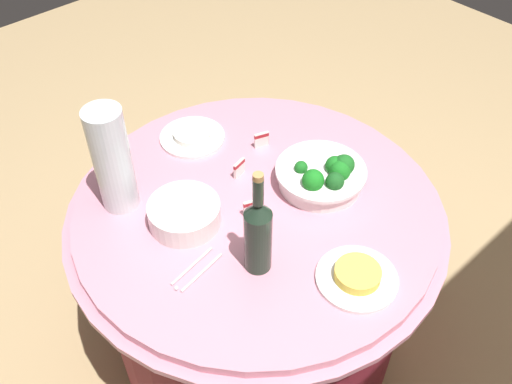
{
  "coord_description": "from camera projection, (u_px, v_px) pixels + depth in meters",
  "views": [
    {
      "loc": [
        0.81,
        0.89,
        1.97
      ],
      "look_at": [
        0.0,
        0.0,
        0.79
      ],
      "focal_mm": 40.09,
      "sensor_mm": 36.0,
      "label": 1
    }
  ],
  "objects": [
    {
      "name": "label_placard_mid",
      "position": [
        261.0,
        139.0,
        1.89
      ],
      "size": [
        0.05,
        0.02,
        0.05
      ],
      "color": "white",
      "rests_on": "buffet_table"
    },
    {
      "name": "decorative_fruit_vase",
      "position": [
        114.0,
        166.0,
        1.62
      ],
      "size": [
        0.11,
        0.11,
        0.34
      ],
      "color": "silver",
      "rests_on": "buffet_table"
    },
    {
      "name": "food_plate_rice",
      "position": [
        192.0,
        136.0,
        1.94
      ],
      "size": [
        0.22,
        0.22,
        0.03
      ],
      "color": "white",
      "rests_on": "buffet_table"
    },
    {
      "name": "ground_plane",
      "position": [
        256.0,
        335.0,
        2.24
      ],
      "size": [
        6.0,
        6.0,
        0.0
      ],
      "primitive_type": "plane",
      "color": "tan"
    },
    {
      "name": "food_plate_fried_egg",
      "position": [
        357.0,
        276.0,
        1.51
      ],
      "size": [
        0.22,
        0.22,
        0.04
      ],
      "color": "white",
      "rests_on": "buffet_table"
    },
    {
      "name": "serving_tongs",
      "position": [
        195.0,
        271.0,
        1.54
      ],
      "size": [
        0.17,
        0.07,
        0.01
      ],
      "color": "silver",
      "rests_on": "buffet_table"
    },
    {
      "name": "label_placard_front",
      "position": [
        252.0,
        207.0,
        1.67
      ],
      "size": [
        0.05,
        0.03,
        0.05
      ],
      "color": "white",
      "rests_on": "buffet_table"
    },
    {
      "name": "plate_stack",
      "position": [
        184.0,
        214.0,
        1.65
      ],
      "size": [
        0.21,
        0.21,
        0.07
      ],
      "color": "white",
      "rests_on": "buffet_table"
    },
    {
      "name": "label_placard_rear",
      "position": [
        239.0,
        167.0,
        1.79
      ],
      "size": [
        0.05,
        0.02,
        0.05
      ],
      "color": "white",
      "rests_on": "buffet_table"
    },
    {
      "name": "broccoli_bowl",
      "position": [
        323.0,
        175.0,
        1.75
      ],
      "size": [
        0.28,
        0.28,
        0.12
      ],
      "color": "white",
      "rests_on": "buffet_table"
    },
    {
      "name": "buffet_table",
      "position": [
        256.0,
        277.0,
        1.98
      ],
      "size": [
        1.16,
        1.16,
        0.74
      ],
      "color": "maroon",
      "rests_on": "ground_plane"
    },
    {
      "name": "wine_bottle",
      "position": [
        258.0,
        234.0,
        1.47
      ],
      "size": [
        0.07,
        0.07,
        0.34
      ],
      "color": "#1E2F23",
      "rests_on": "buffet_table"
    }
  ]
}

